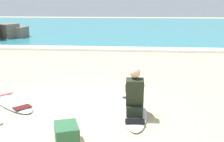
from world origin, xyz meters
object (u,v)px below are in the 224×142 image
object	(u,v)px
surfer_seated	(135,95)
surfboard_spare_near	(12,102)
surfboard_main	(134,109)
beach_bag	(67,134)

from	to	relation	value
surfer_seated	surfboard_spare_near	xyz separation A→B (m)	(-2.77, 0.48, -0.40)
surfboard_main	beach_bag	size ratio (longest dim) A/B	4.68
surfer_seated	surfboard_main	bearing A→B (deg)	93.50
surfboard_spare_near	beach_bag	xyz separation A→B (m)	(1.70, -1.68, 0.12)
surfboard_main	beach_bag	world-z (taller)	beach_bag
surfboard_main	surfboard_spare_near	distance (m)	2.75
surfboard_main	surfboard_spare_near	bearing A→B (deg)	176.31
beach_bag	surfboard_spare_near	bearing A→B (deg)	135.33
surfboard_spare_near	beach_bag	size ratio (longest dim) A/B	3.47
surfboard_main	surfboard_spare_near	world-z (taller)	same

